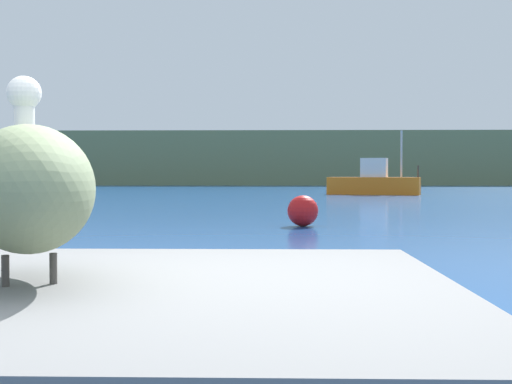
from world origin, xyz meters
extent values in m
cube|color=#6B7A51|center=(0.00, 73.87, 2.91)|extent=(140.00, 15.56, 5.82)
ellipsoid|color=gray|center=(-0.47, -0.18, 1.21)|extent=(0.88, 1.18, 0.51)
cylinder|color=white|center=(-0.61, 0.16, 1.43)|extent=(0.09, 0.09, 0.30)
sphere|color=white|center=(-0.61, 0.16, 1.63)|extent=(0.15, 0.15, 0.15)
cone|color=gold|center=(-0.71, 0.40, 1.60)|extent=(0.19, 0.35, 0.09)
cylinder|color=#4C4742|center=(-0.53, -0.27, 0.89)|extent=(0.03, 0.03, 0.12)
cylinder|color=#4C4742|center=(-0.37, -0.20, 0.89)|extent=(0.03, 0.03, 0.12)
cube|color=orange|center=(6.63, 36.85, 0.52)|extent=(5.66, 3.06, 1.05)
cube|color=silver|center=(6.66, 36.84, 1.62)|extent=(1.78, 1.54, 1.15)
cylinder|color=#B2B2B2|center=(8.19, 36.38, 2.43)|extent=(0.12, 0.12, 2.77)
cylinder|color=#3F382D|center=(9.13, 36.10, 1.40)|extent=(0.10, 0.10, 0.70)
sphere|color=red|center=(1.24, 13.00, 0.37)|extent=(0.74, 0.74, 0.74)
camera|label=1|loc=(0.50, -2.76, 1.27)|focal=46.05mm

